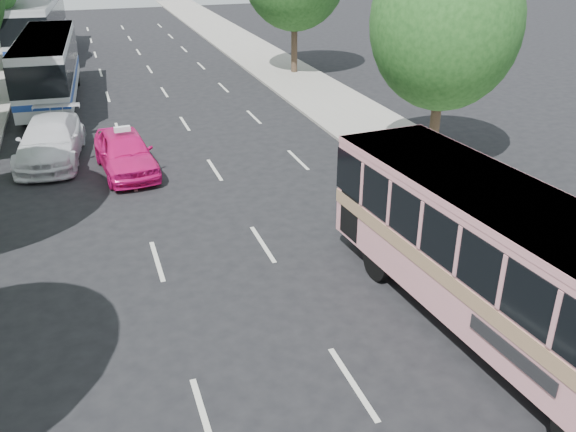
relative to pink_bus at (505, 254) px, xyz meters
name	(u,v)px	position (x,y,z in m)	size (l,w,h in m)	color
ground	(272,334)	(-4.50, 1.50, -1.96)	(120.00, 120.00, 0.00)	black
sidewalk_right	(310,89)	(4.00, 21.50, -1.90)	(4.00, 90.00, 0.12)	#9E998E
tree_right_near	(449,17)	(4.28, 9.44, 3.25)	(5.10, 5.10, 7.95)	#38281E
pink_bus	(505,254)	(0.00, 0.00, 0.00)	(3.28, 10.02, 3.14)	pink
pink_taxi	(125,152)	(-6.50, 12.33, -1.21)	(1.77, 4.40, 1.50)	#DF1373
white_pickup	(50,140)	(-9.00, 14.49, -1.19)	(2.15, 5.28, 1.53)	silver
tour_coach_front	(48,63)	(-9.00, 23.20, -0.02)	(2.95, 10.88, 3.22)	silver
tour_coach_rear	(37,22)	(-9.79, 35.85, 0.27)	(3.63, 12.55, 3.71)	silver
taxi_roof_sign	(122,129)	(-6.50, 12.33, -0.37)	(0.55, 0.18, 0.18)	silver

